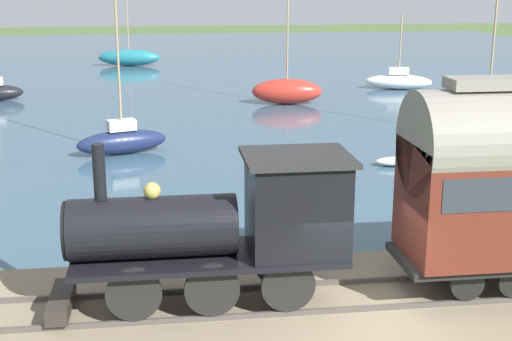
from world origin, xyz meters
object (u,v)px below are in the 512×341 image
(sailboat_teal, at_px, (129,57))
(sailboat_white, at_px, (399,81))
(steam_locomotive, at_px, (228,221))
(sailboat_brown, at_px, (486,128))
(rowboat_mid_harbor, at_px, (400,161))
(sailboat_navy, at_px, (122,139))
(sailboat_red, at_px, (287,91))

(sailboat_teal, distance_m, sailboat_white, 24.25)
(steam_locomotive, height_order, sailboat_white, sailboat_white)
(steam_locomotive, bearing_deg, sailboat_brown, -39.26)
(sailboat_brown, relative_size, rowboat_mid_harbor, 4.32)
(steam_locomotive, distance_m, rowboat_mid_harbor, 14.90)
(steam_locomotive, height_order, rowboat_mid_harbor, steam_locomotive)
(steam_locomotive, relative_size, sailboat_navy, 0.73)
(sailboat_red, xyz_separation_m, sailboat_teal, (20.47, 10.00, -0.07))
(sailboat_navy, distance_m, sailboat_white, 23.77)
(sailboat_navy, distance_m, rowboat_mid_harbor, 11.62)
(sailboat_red, relative_size, sailboat_brown, 1.03)
(steam_locomotive, relative_size, sailboat_brown, 0.71)
(steam_locomotive, bearing_deg, rowboat_mid_harbor, -33.15)
(sailboat_red, relative_size, sailboat_teal, 1.63)
(sailboat_red, xyz_separation_m, sailboat_brown, (-10.39, -7.62, -0.32))
(steam_locomotive, distance_m, sailboat_white, 35.07)
(steam_locomotive, height_order, sailboat_teal, sailboat_teal)
(sailboat_red, xyz_separation_m, sailboat_navy, (-11.33, 9.10, -0.14))
(sailboat_teal, bearing_deg, sailboat_white, -120.80)
(steam_locomotive, relative_size, sailboat_red, 0.69)
(sailboat_brown, bearing_deg, rowboat_mid_harbor, 128.55)
(sailboat_brown, distance_m, sailboat_white, 15.13)
(sailboat_navy, bearing_deg, sailboat_teal, -16.91)
(steam_locomotive, height_order, sailboat_navy, sailboat_navy)
(sailboat_red, bearing_deg, steam_locomotive, 175.14)
(sailboat_red, bearing_deg, sailboat_brown, -135.98)
(sailboat_brown, height_order, sailboat_teal, sailboat_brown)
(sailboat_navy, height_order, rowboat_mid_harbor, sailboat_navy)
(sailboat_brown, bearing_deg, steam_locomotive, 141.19)
(sailboat_navy, height_order, sailboat_teal, sailboat_navy)
(sailboat_red, relative_size, rowboat_mid_harbor, 4.44)
(sailboat_red, distance_m, rowboat_mid_harbor, 14.96)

